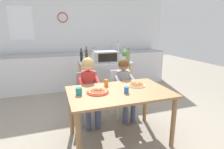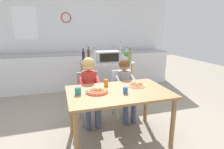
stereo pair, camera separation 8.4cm
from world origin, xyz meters
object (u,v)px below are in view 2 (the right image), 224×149
object	(u,v)px
drinking_cup_blue	(125,90)
child_in_red_shirt	(90,83)
bottle_squat_spirits	(120,52)
drinking_cup_orange	(106,83)
child_in_grey_shirt	(125,82)
bottle_slim_sauce	(126,55)
dining_table	(119,98)
bottle_brown_beer	(83,56)
dining_chair_left	(89,93)
bottle_tall_green_wine	(130,56)
potted_herb_plant	(127,55)
toaster_oven	(107,56)
bottle_dark_olive_oil	(89,55)
drinking_cup_teal	(78,91)
pizza_plate_red_rimmed	(97,92)
kitchen_island_cart	(106,75)
pizza_plate_cream	(137,85)
dining_chair_right	(123,90)

from	to	relation	value
drinking_cup_blue	child_in_red_shirt	bearing A→B (deg)	116.77
bottle_squat_spirits	drinking_cup_orange	bearing A→B (deg)	-116.93
child_in_grey_shirt	drinking_cup_orange	size ratio (longest dim) A/B	10.72
bottle_slim_sauce	dining_table	size ratio (longest dim) A/B	0.21
bottle_brown_beer	dining_chair_left	xyz separation A→B (m)	(-0.06, -0.88, -0.50)
bottle_tall_green_wine	potted_herb_plant	xyz separation A→B (m)	(-0.00, 0.15, -0.00)
toaster_oven	bottle_tall_green_wine	size ratio (longest dim) A/B	1.66
bottle_dark_olive_oil	drinking_cup_orange	bearing A→B (deg)	-89.24
bottle_tall_green_wine	drinking_cup_blue	world-z (taller)	bottle_tall_green_wine
bottle_slim_sauce	bottle_squat_spirits	distance (m)	0.23
bottle_dark_olive_oil	dining_table	world-z (taller)	bottle_dark_olive_oil
bottle_dark_olive_oil	drinking_cup_blue	distance (m)	1.72
dining_chair_left	child_in_red_shirt	size ratio (longest dim) A/B	0.76
drinking_cup_teal	bottle_slim_sauce	bearing A→B (deg)	49.30
drinking_cup_orange	bottle_dark_olive_oil	bearing A→B (deg)	90.76
child_in_grey_shirt	pizza_plate_red_rimmed	world-z (taller)	child_in_grey_shirt
kitchen_island_cart	child_in_red_shirt	distance (m)	0.94
toaster_oven	dining_chair_left	size ratio (longest dim) A/B	0.59
dining_chair_left	drinking_cup_blue	distance (m)	0.91
kitchen_island_cart	bottle_squat_spirits	bearing A→B (deg)	32.48
bottle_tall_green_wine	pizza_plate_cream	xyz separation A→B (m)	(-0.29, -0.98, -0.26)
dining_table	pizza_plate_red_rimmed	size ratio (longest dim) A/B	4.63
bottle_slim_sauce	bottle_tall_green_wine	world-z (taller)	bottle_tall_green_wine
bottle_dark_olive_oil	child_in_grey_shirt	world-z (taller)	bottle_dark_olive_oil
child_in_red_shirt	dining_chair_right	bearing A→B (deg)	10.02
bottle_tall_green_wine	pizza_plate_red_rimmed	bearing A→B (deg)	-129.70
bottle_brown_beer	bottle_tall_green_wine	bearing A→B (deg)	-29.39
bottle_slim_sauce	potted_herb_plant	bearing A→B (deg)	-106.57
kitchen_island_cart	drinking_cup_teal	xyz separation A→B (m)	(-0.73, -1.34, 0.18)
drinking_cup_orange	drinking_cup_blue	world-z (taller)	drinking_cup_orange
kitchen_island_cart	bottle_squat_spirits	xyz separation A→B (m)	(0.39, 0.25, 0.44)
bottle_squat_spirits	dining_table	xyz separation A→B (m)	(-0.59, -1.61, -0.40)
bottle_slim_sauce	pizza_plate_cream	distance (m)	1.34
bottle_tall_green_wine	child_in_red_shirt	distance (m)	1.08
child_in_grey_shirt	pizza_plate_red_rimmed	xyz separation A→B (m)	(-0.60, -0.53, 0.08)
toaster_oven	bottle_tall_green_wine	distance (m)	0.48
bottle_brown_beer	potted_herb_plant	distance (m)	0.90
bottle_dark_olive_oil	bottle_brown_beer	distance (m)	0.11
bottle_slim_sauce	drinking_cup_orange	world-z (taller)	bottle_slim_sauce
kitchen_island_cart	child_in_grey_shirt	world-z (taller)	child_in_grey_shirt
bottle_brown_beer	dining_chair_left	bearing A→B (deg)	-93.62
bottle_tall_green_wine	drinking_cup_teal	xyz separation A→B (m)	(-1.13, -1.07, -0.22)
dining_chair_left	child_in_grey_shirt	xyz separation A→B (m)	(0.60, -0.13, 0.18)
drinking_cup_blue	bottle_slim_sauce	bearing A→B (deg)	68.34
toaster_oven	drinking_cup_orange	distance (m)	1.19
bottle_slim_sauce	bottle_squat_spirits	xyz separation A→B (m)	(-0.06, 0.21, 0.05)
dining_chair_left	drinking_cup_blue	xyz separation A→B (m)	(0.34, -0.79, 0.29)
kitchen_island_cart	drinking_cup_blue	world-z (taller)	kitchen_island_cart
child_in_red_shirt	toaster_oven	bearing A→B (deg)	58.04
bottle_squat_spirits	pizza_plate_cream	distance (m)	1.54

